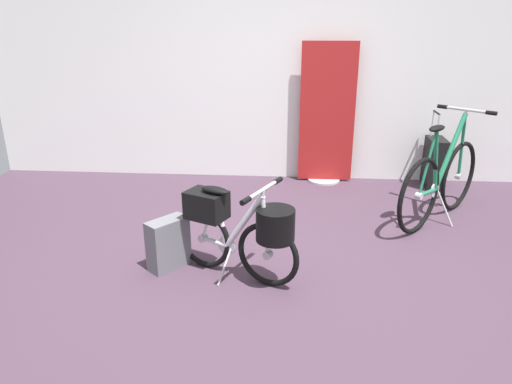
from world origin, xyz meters
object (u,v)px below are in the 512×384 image
object	(u,v)px
display_bike_left	(440,181)
rolling_suitcase	(435,162)
floor_banner_stand	(327,122)
backpack_on_floor	(168,244)
folding_bike_foreground	(240,227)

from	to	relation	value
display_bike_left	rolling_suitcase	world-z (taller)	display_bike_left
floor_banner_stand	display_bike_left	bearing A→B (deg)	-47.52
display_bike_left	backpack_on_floor	size ratio (longest dim) A/B	2.90
floor_banner_stand	folding_bike_foreground	xyz separation A→B (m)	(-0.73, -2.21, -0.29)
floor_banner_stand	folding_bike_foreground	bearing A→B (deg)	-108.23
rolling_suitcase	backpack_on_floor	size ratio (longest dim) A/B	2.17
display_bike_left	rolling_suitcase	size ratio (longest dim) A/B	1.33
floor_banner_stand	display_bike_left	world-z (taller)	floor_banner_stand
folding_bike_foreground	display_bike_left	size ratio (longest dim) A/B	0.84
folding_bike_foreground	rolling_suitcase	xyz separation A→B (m)	(1.91, 2.10, -0.11)
rolling_suitcase	folding_bike_foreground	bearing A→B (deg)	-132.23
folding_bike_foreground	backpack_on_floor	world-z (taller)	folding_bike_foreground
folding_bike_foreground	rolling_suitcase	distance (m)	2.84
folding_bike_foreground	backpack_on_floor	distance (m)	0.59
rolling_suitcase	backpack_on_floor	distance (m)	3.16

